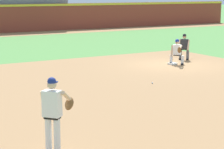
# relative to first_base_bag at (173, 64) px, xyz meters

# --- Properties ---
(ground_plane) EXTENTS (160.00, 160.00, 0.00)m
(ground_plane) POSITION_rel_first_base_bag_xyz_m (0.00, 0.00, -0.04)
(ground_plane) COLOR #518942
(infield_dirt_patch) EXTENTS (18.00, 18.00, 0.01)m
(infield_dirt_patch) POSITION_rel_first_base_bag_xyz_m (-5.15, -4.47, -0.04)
(infield_dirt_patch) COLOR #9E754C
(infield_dirt_patch) RESTS_ON ground
(warning_track_strip) EXTENTS (48.00, 3.20, 0.01)m
(warning_track_strip) POSITION_rel_first_base_bag_xyz_m (0.00, 20.00, -0.04)
(warning_track_strip) COLOR #9E754C
(warning_track_strip) RESTS_ON ground
(first_base_bag) EXTENTS (0.38, 0.38, 0.09)m
(first_base_bag) POSITION_rel_first_base_bag_xyz_m (0.00, 0.00, 0.00)
(first_base_bag) COLOR white
(first_base_bag) RESTS_ON ground
(baseball) EXTENTS (0.07, 0.07, 0.07)m
(baseball) POSITION_rel_first_base_bag_xyz_m (-3.67, -3.43, -0.01)
(baseball) COLOR white
(baseball) RESTS_ON ground
(pitcher) EXTENTS (0.85, 0.56, 1.86)m
(pitcher) POSITION_rel_first_base_bag_xyz_m (-10.26, -8.93, 1.01)
(pitcher) COLOR black
(pitcher) RESTS_ON ground
(first_baseman) EXTENTS (0.77, 1.07, 1.34)m
(first_baseman) POSITION_rel_first_base_bag_xyz_m (0.16, -0.15, 0.69)
(first_baseman) COLOR black
(first_baseman) RESTS_ON ground
(umpire) EXTENTS (0.66, 0.68, 1.46)m
(umpire) POSITION_rel_first_base_bag_xyz_m (1.53, 0.97, 0.75)
(umpire) COLOR black
(umpire) RESTS_ON ground
(outfield_wall) EXTENTS (48.00, 0.54, 2.60)m
(outfield_wall) POSITION_rel_first_base_bag_xyz_m (0.00, 22.00, 1.35)
(outfield_wall) COLOR brown
(outfield_wall) RESTS_ON ground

